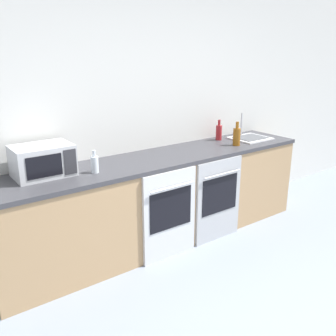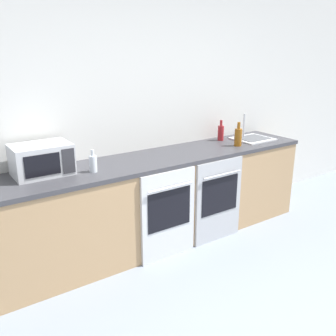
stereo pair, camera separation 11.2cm
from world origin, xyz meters
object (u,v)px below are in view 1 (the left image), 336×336
at_px(oven_left, 170,215).
at_px(bottle_red, 219,132).
at_px(bottle_clear, 95,164).
at_px(microwave, 43,161).
at_px(sink, 250,137).
at_px(bottle_amber, 237,136).
at_px(oven_right, 219,200).

distance_m(oven_left, bottle_red, 1.34).
relative_size(oven_left, bottle_clear, 4.40).
height_order(microwave, sink, sink).
height_order(microwave, bottle_amber, bottle_amber).
relative_size(microwave, bottle_red, 2.00).
relative_size(oven_left, oven_right, 1.00).
xyz_separation_m(oven_left, microwave, (-0.99, 0.44, 0.60)).
distance_m(bottle_clear, sink, 2.05).
bearing_deg(oven_right, microwave, 164.78).
distance_m(bottle_amber, sink, 0.39).
bearing_deg(bottle_red, microwave, -177.77).
bearing_deg(oven_left, bottle_amber, 11.44).
bearing_deg(bottle_red, bottle_clear, -171.23).
bearing_deg(oven_left, bottle_clear, 157.10).
xyz_separation_m(bottle_red, bottle_clear, (-1.70, -0.26, -0.02)).
distance_m(bottle_amber, bottle_clear, 1.68).
relative_size(bottle_amber, bottle_red, 1.11).
bearing_deg(bottle_red, bottle_amber, -94.00).
xyz_separation_m(bottle_clear, sink, (2.04, 0.09, -0.06)).
bearing_deg(bottle_amber, oven_right, -154.09).
distance_m(microwave, sink, 2.43).
relative_size(microwave, bottle_clear, 2.40).
height_order(bottle_red, bottle_clear, bottle_red).
bearing_deg(bottle_amber, bottle_red, 86.00).
bearing_deg(oven_right, bottle_clear, 168.22).
distance_m(bottle_amber, bottle_red, 0.30).
xyz_separation_m(microwave, bottle_clear, (0.38, -0.18, -0.05)).
relative_size(oven_right, bottle_amber, 3.32).
bearing_deg(bottle_amber, microwave, 173.85).
height_order(bottle_amber, bottle_red, bottle_amber).
bearing_deg(oven_left, microwave, 156.05).
relative_size(oven_right, bottle_clear, 4.40).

